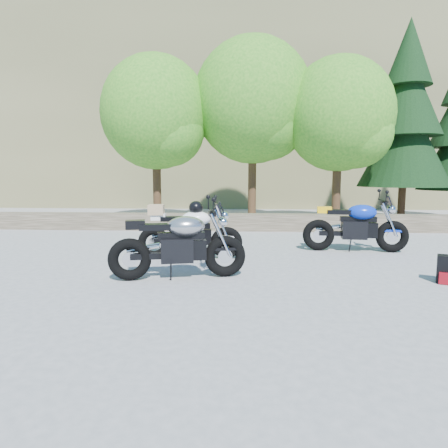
{
  "coord_description": "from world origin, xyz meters",
  "views": [
    {
      "loc": [
        0.65,
        -6.54,
        1.69
      ],
      "look_at": [
        0.2,
        1.0,
        0.75
      ],
      "focal_mm": 32.0,
      "sensor_mm": 36.0,
      "label": 1
    }
  ],
  "objects": [
    {
      "name": "blue_bike",
      "position": [
        3.03,
        2.3,
        0.55
      ],
      "size": [
        2.27,
        0.72,
        1.14
      ],
      "rotation": [
        0.0,
        0.0,
        -0.08
      ],
      "color": "black",
      "rests_on": "ground"
    },
    {
      "name": "stone_wall",
      "position": [
        0.0,
        5.5,
        0.25
      ],
      "size": [
        22.0,
        0.55,
        0.5
      ],
      "primitive_type": "cube",
      "color": "#433D2C",
      "rests_on": "ground"
    },
    {
      "name": "silver_bike",
      "position": [
        -0.46,
        -0.22,
        0.55
      ],
      "size": [
        2.22,
        0.8,
        1.12
      ],
      "rotation": [
        0.0,
        0.0,
        0.22
      ],
      "color": "black",
      "rests_on": "ground"
    },
    {
      "name": "conifer_near",
      "position": [
        6.2,
        8.2,
        3.68
      ],
      "size": [
        3.17,
        3.17,
        7.06
      ],
      "color": "#382314",
      "rests_on": "ground"
    },
    {
      "name": "backpack",
      "position": [
        3.78,
        -0.27,
        0.21
      ],
      "size": [
        0.39,
        0.37,
        0.44
      ],
      "rotation": [
        0.0,
        0.0,
        -0.42
      ],
      "color": "black",
      "rests_on": "ground"
    },
    {
      "name": "ground",
      "position": [
        0.0,
        0.0,
        0.0
      ],
      "size": [
        90.0,
        90.0,
        0.0
      ],
      "primitive_type": "plane",
      "color": "gray",
      "rests_on": "ground"
    },
    {
      "name": "tree_decid_right",
      "position": [
        3.71,
        6.94,
        3.5
      ],
      "size": [
        3.54,
        3.54,
        5.41
      ],
      "color": "#382314",
      "rests_on": "ground"
    },
    {
      "name": "tree_decid_mid",
      "position": [
        0.91,
        7.54,
        4.04
      ],
      "size": [
        4.08,
        4.08,
        6.24
      ],
      "color": "#382314",
      "rests_on": "ground"
    },
    {
      "name": "hillside",
      "position": [
        3.0,
        28.0,
        7.5
      ],
      "size": [
        80.0,
        30.0,
        15.0
      ],
      "primitive_type": "cube",
      "color": "brown",
      "rests_on": "ground"
    },
    {
      "name": "white_bike",
      "position": [
        -0.51,
        1.32,
        0.57
      ],
      "size": [
        2.11,
        0.67,
        1.17
      ],
      "rotation": [
        0.0,
        0.0,
        0.07
      ],
      "color": "black",
      "rests_on": "ground"
    },
    {
      "name": "tree_decid_left",
      "position": [
        -2.39,
        7.14,
        3.63
      ],
      "size": [
        3.67,
        3.67,
        5.62
      ],
      "color": "#382314",
      "rests_on": "ground"
    }
  ]
}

